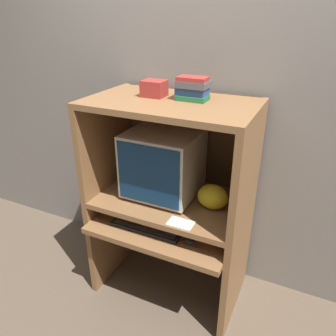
# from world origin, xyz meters

# --- Properties ---
(ground_plane) EXTENTS (12.00, 12.00, 0.00)m
(ground_plane) POSITION_xyz_m (0.00, 0.00, 0.00)
(ground_plane) COLOR brown
(wall_back) EXTENTS (6.00, 0.06, 2.60)m
(wall_back) POSITION_xyz_m (0.00, 0.67, 1.30)
(wall_back) COLOR gray
(wall_back) RESTS_ON ground_plane
(desk_base) EXTENTS (0.99, 0.68, 0.61)m
(desk_base) POSITION_xyz_m (0.00, 0.25, 0.39)
(desk_base) COLOR brown
(desk_base) RESTS_ON ground_plane
(desk_monitor_shelf) EXTENTS (0.99, 0.61, 0.14)m
(desk_monitor_shelf) POSITION_xyz_m (0.00, 0.30, 0.73)
(desk_monitor_shelf) COLOR brown
(desk_monitor_shelf) RESTS_ON desk_base
(hutch_upper) EXTENTS (0.99, 0.61, 0.64)m
(hutch_upper) POSITION_xyz_m (0.00, 0.34, 1.18)
(hutch_upper) COLOR brown
(hutch_upper) RESTS_ON desk_monitor_shelf
(crt_monitor) EXTENTS (0.44, 0.43, 0.43)m
(crt_monitor) POSITION_xyz_m (-0.07, 0.34, 0.98)
(crt_monitor) COLOR beige
(crt_monitor) RESTS_ON desk_monitor_shelf
(keyboard) EXTENTS (0.47, 0.14, 0.03)m
(keyboard) POSITION_xyz_m (-0.08, 0.11, 0.63)
(keyboard) COLOR black
(keyboard) RESTS_ON desk_base
(mouse) EXTENTS (0.07, 0.05, 0.03)m
(mouse) POSITION_xyz_m (0.22, 0.09, 0.63)
(mouse) COLOR #28282B
(mouse) RESTS_ON desk_base
(snack_bag) EXTENTS (0.19, 0.14, 0.16)m
(snack_bag) POSITION_xyz_m (0.28, 0.30, 0.84)
(snack_bag) COLOR gold
(snack_bag) RESTS_ON desk_monitor_shelf
(book_stack) EXTENTS (0.18, 0.13, 0.13)m
(book_stack) POSITION_xyz_m (0.11, 0.37, 1.47)
(book_stack) COLOR #236638
(book_stack) RESTS_ON hutch_upper
(paper_card) EXTENTS (0.15, 0.10, 0.00)m
(paper_card) POSITION_xyz_m (0.17, 0.06, 0.76)
(paper_card) COLOR beige
(paper_card) RESTS_ON desk_monitor_shelf
(storage_box) EXTENTS (0.14, 0.12, 0.09)m
(storage_box) POSITION_xyz_m (-0.13, 0.35, 1.45)
(storage_box) COLOR maroon
(storage_box) RESTS_ON hutch_upper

